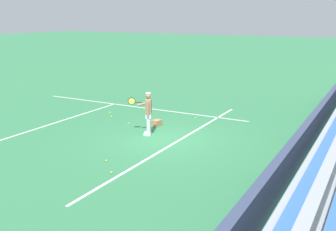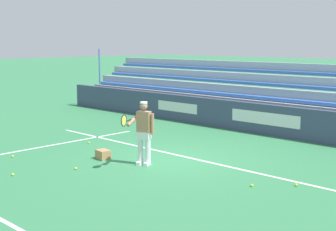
% 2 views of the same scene
% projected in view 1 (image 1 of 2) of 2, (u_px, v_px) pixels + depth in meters
% --- Properties ---
extents(ground_plane, '(160.00, 160.00, 0.00)m').
position_uv_depth(ground_plane, '(166.00, 139.00, 15.15)').
color(ground_plane, '#337A4C').
extents(court_baseline_white, '(12.00, 0.10, 0.01)m').
position_uv_depth(court_baseline_white, '(177.00, 141.00, 14.92)').
color(court_baseline_white, white).
rests_on(court_baseline_white, ground).
extents(court_sideline_white, '(0.10, 12.00, 0.01)m').
position_uv_depth(court_sideline_white, '(137.00, 107.00, 20.51)').
color(court_sideline_white, white).
rests_on(court_sideline_white, ground).
extents(court_service_line_white, '(8.22, 0.10, 0.01)m').
position_uv_depth(court_service_line_white, '(60.00, 121.00, 17.73)').
color(court_service_line_white, white).
rests_on(court_service_line_white, ground).
extents(back_wall_sponsor_board, '(22.96, 0.25, 1.10)m').
position_uv_depth(back_wall_sponsor_board, '(300.00, 146.00, 12.69)').
color(back_wall_sponsor_board, '#384260').
rests_on(back_wall_sponsor_board, ground).
extents(tennis_player, '(0.57, 1.08, 1.71)m').
position_uv_depth(tennis_player, '(148.00, 113.00, 15.54)').
color(tennis_player, silver).
rests_on(tennis_player, ground).
extents(ball_box_cardboard, '(0.44, 0.35, 0.26)m').
position_uv_depth(ball_box_cardboard, '(157.00, 123.00, 17.00)').
color(ball_box_cardboard, '#A87F51').
rests_on(ball_box_cardboard, ground).
extents(tennis_ball_far_right, '(0.07, 0.07, 0.07)m').
position_uv_depth(tennis_ball_far_right, '(195.00, 118.00, 18.23)').
color(tennis_ball_far_right, '#CCE533').
rests_on(tennis_ball_far_right, ground).
extents(tennis_ball_near_player, '(0.07, 0.07, 0.07)m').
position_uv_depth(tennis_ball_near_player, '(112.00, 116.00, 18.48)').
color(tennis_ball_near_player, '#CCE533').
rests_on(tennis_ball_near_player, ground).
extents(tennis_ball_toward_net, '(0.07, 0.07, 0.07)m').
position_uv_depth(tennis_ball_toward_net, '(111.00, 172.00, 11.89)').
color(tennis_ball_toward_net, '#CCE533').
rests_on(tennis_ball_toward_net, ground).
extents(tennis_ball_stray_back, '(0.07, 0.07, 0.07)m').
position_uv_depth(tennis_ball_stray_back, '(148.00, 111.00, 19.54)').
color(tennis_ball_stray_back, '#CCE533').
rests_on(tennis_ball_stray_back, ground).
extents(tennis_ball_midcourt, '(0.07, 0.07, 0.07)m').
position_uv_depth(tennis_ball_midcourt, '(110.00, 112.00, 19.25)').
color(tennis_ball_midcourt, '#CCE533').
rests_on(tennis_ball_midcourt, ground).
extents(tennis_ball_far_left, '(0.07, 0.07, 0.07)m').
position_uv_depth(tennis_ball_far_left, '(129.00, 124.00, 17.26)').
color(tennis_ball_far_left, '#CCE533').
rests_on(tennis_ball_far_left, ground).
extents(tennis_ball_on_baseline, '(0.07, 0.07, 0.07)m').
position_uv_depth(tennis_ball_on_baseline, '(106.00, 161.00, 12.84)').
color(tennis_ball_on_baseline, '#CCE533').
rests_on(tennis_ball_on_baseline, ground).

